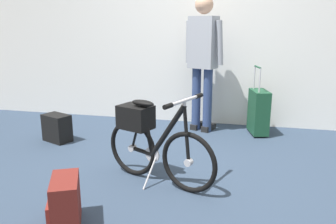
{
  "coord_description": "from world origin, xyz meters",
  "views": [
    {
      "loc": [
        0.65,
        -2.55,
        1.3
      ],
      "look_at": [
        -0.01,
        0.31,
        0.55
      ],
      "focal_mm": 36.55,
      "sensor_mm": 36.0,
      "label": 1
    }
  ],
  "objects_px": {
    "handbag_on_floor": "(65,203)",
    "folding_bike_foreground": "(151,139)",
    "visitor_near_wall": "(203,56)",
    "backpack_on_floor": "(57,128)",
    "rolling_suitcase": "(259,111)"
  },
  "relations": [
    {
      "from": "handbag_on_floor",
      "to": "folding_bike_foreground",
      "type": "bearing_deg",
      "value": 64.71
    },
    {
      "from": "visitor_near_wall",
      "to": "handbag_on_floor",
      "type": "height_order",
      "value": "visitor_near_wall"
    },
    {
      "from": "backpack_on_floor",
      "to": "handbag_on_floor",
      "type": "xyz_separation_m",
      "value": [
        0.96,
        -1.54,
        0.01
      ]
    },
    {
      "from": "folding_bike_foreground",
      "to": "rolling_suitcase",
      "type": "height_order",
      "value": "rolling_suitcase"
    },
    {
      "from": "visitor_near_wall",
      "to": "rolling_suitcase",
      "type": "xyz_separation_m",
      "value": [
        0.69,
        0.0,
        -0.65
      ]
    },
    {
      "from": "visitor_near_wall",
      "to": "handbag_on_floor",
      "type": "distance_m",
      "value": 2.52
    },
    {
      "from": "folding_bike_foreground",
      "to": "backpack_on_floor",
      "type": "bearing_deg",
      "value": 150.49
    },
    {
      "from": "visitor_near_wall",
      "to": "backpack_on_floor",
      "type": "height_order",
      "value": "visitor_near_wall"
    },
    {
      "from": "visitor_near_wall",
      "to": "rolling_suitcase",
      "type": "distance_m",
      "value": 0.95
    },
    {
      "from": "handbag_on_floor",
      "to": "rolling_suitcase",
      "type": "bearing_deg",
      "value": 61.05
    },
    {
      "from": "folding_bike_foreground",
      "to": "rolling_suitcase",
      "type": "xyz_separation_m",
      "value": [
        0.91,
        1.54,
        -0.09
      ]
    },
    {
      "from": "rolling_suitcase",
      "to": "handbag_on_floor",
      "type": "distance_m",
      "value": 2.66
    },
    {
      "from": "visitor_near_wall",
      "to": "backpack_on_floor",
      "type": "xyz_separation_m",
      "value": [
        -1.56,
        -0.78,
        -0.78
      ]
    },
    {
      "from": "backpack_on_floor",
      "to": "visitor_near_wall",
      "type": "bearing_deg",
      "value": 26.68
    },
    {
      "from": "backpack_on_floor",
      "to": "folding_bike_foreground",
      "type": "bearing_deg",
      "value": -29.51
    }
  ]
}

